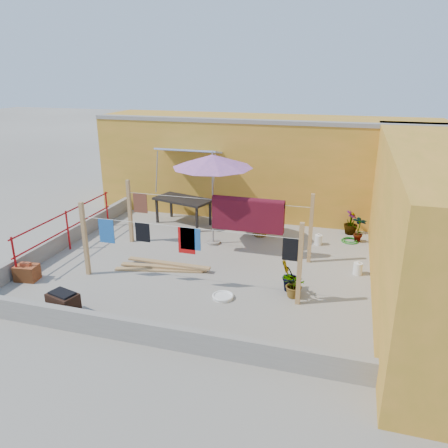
{
  "coord_description": "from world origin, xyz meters",
  "views": [
    {
      "loc": [
        3.3,
        -9.59,
        4.64
      ],
      "look_at": [
        0.39,
        0.3,
        0.99
      ],
      "focal_mm": 35.0,
      "sensor_mm": 36.0,
      "label": 1
    }
  ],
  "objects_px": {
    "outdoor_table": "(183,201)",
    "plant_back_a": "(262,222)",
    "green_hose": "(350,240)",
    "brazier": "(64,304)",
    "white_basin": "(223,296)",
    "water_jug_a": "(358,269)",
    "water_jug_b": "(318,240)",
    "brick_stack": "(27,272)",
    "patio_umbrella": "(213,162)"
  },
  "relations": [
    {
      "from": "water_jug_a",
      "to": "water_jug_b",
      "type": "bearing_deg",
      "value": 123.0
    },
    {
      "from": "water_jug_b",
      "to": "plant_back_a",
      "type": "distance_m",
      "value": 1.72
    },
    {
      "from": "water_jug_b",
      "to": "brazier",
      "type": "bearing_deg",
      "value": -130.69
    },
    {
      "from": "patio_umbrella",
      "to": "green_hose",
      "type": "height_order",
      "value": "patio_umbrella"
    },
    {
      "from": "water_jug_b",
      "to": "green_hose",
      "type": "distance_m",
      "value": 0.99
    },
    {
      "from": "patio_umbrella",
      "to": "white_basin",
      "type": "height_order",
      "value": "patio_umbrella"
    },
    {
      "from": "outdoor_table",
      "to": "white_basin",
      "type": "bearing_deg",
      "value": -58.91
    },
    {
      "from": "water_jug_a",
      "to": "water_jug_b",
      "type": "distance_m",
      "value": 1.96
    },
    {
      "from": "brazier",
      "to": "water_jug_a",
      "type": "bearing_deg",
      "value": 32.84
    },
    {
      "from": "outdoor_table",
      "to": "brazier",
      "type": "xyz_separation_m",
      "value": [
        -0.25,
        -5.84,
        -0.5
      ]
    },
    {
      "from": "outdoor_table",
      "to": "water_jug_a",
      "type": "bearing_deg",
      "value": -22.7
    },
    {
      "from": "brick_stack",
      "to": "water_jug_b",
      "type": "bearing_deg",
      "value": 33.17
    },
    {
      "from": "brick_stack",
      "to": "white_basin",
      "type": "height_order",
      "value": "brick_stack"
    },
    {
      "from": "outdoor_table",
      "to": "plant_back_a",
      "type": "bearing_deg",
      "value": -7.33
    },
    {
      "from": "brick_stack",
      "to": "water_jug_b",
      "type": "distance_m",
      "value": 7.55
    },
    {
      "from": "brick_stack",
      "to": "green_hose",
      "type": "relative_size",
      "value": 1.14
    },
    {
      "from": "brazier",
      "to": "water_jug_a",
      "type": "height_order",
      "value": "brazier"
    },
    {
      "from": "brick_stack",
      "to": "white_basin",
      "type": "relative_size",
      "value": 1.17
    },
    {
      "from": "outdoor_table",
      "to": "brick_stack",
      "type": "distance_m",
      "value": 5.17
    },
    {
      "from": "white_basin",
      "to": "green_hose",
      "type": "bearing_deg",
      "value": 58.59
    },
    {
      "from": "plant_back_a",
      "to": "green_hose",
      "type": "bearing_deg",
      "value": 5.5
    },
    {
      "from": "outdoor_table",
      "to": "plant_back_a",
      "type": "relative_size",
      "value": 2.3
    },
    {
      "from": "white_basin",
      "to": "green_hose",
      "type": "xyz_separation_m",
      "value": [
        2.55,
        4.17,
        -0.01
      ]
    },
    {
      "from": "white_basin",
      "to": "green_hose",
      "type": "distance_m",
      "value": 4.89
    },
    {
      "from": "brazier",
      "to": "water_jug_b",
      "type": "distance_m",
      "value": 6.93
    },
    {
      "from": "water_jug_b",
      "to": "green_hose",
      "type": "height_order",
      "value": "water_jug_b"
    },
    {
      "from": "brazier",
      "to": "plant_back_a",
      "type": "relative_size",
      "value": 0.79
    },
    {
      "from": "brazier",
      "to": "green_hose",
      "type": "height_order",
      "value": "brazier"
    },
    {
      "from": "plant_back_a",
      "to": "outdoor_table",
      "type": "bearing_deg",
      "value": 172.67
    },
    {
      "from": "patio_umbrella",
      "to": "plant_back_a",
      "type": "relative_size",
      "value": 3.05
    },
    {
      "from": "outdoor_table",
      "to": "brick_stack",
      "type": "relative_size",
      "value": 3.57
    },
    {
      "from": "water_jug_a",
      "to": "plant_back_a",
      "type": "relative_size",
      "value": 0.39
    },
    {
      "from": "water_jug_b",
      "to": "plant_back_a",
      "type": "relative_size",
      "value": 0.39
    },
    {
      "from": "patio_umbrella",
      "to": "white_basin",
      "type": "distance_m",
      "value": 3.9
    },
    {
      "from": "brazier",
      "to": "plant_back_a",
      "type": "distance_m",
      "value": 6.19
    },
    {
      "from": "patio_umbrella",
      "to": "white_basin",
      "type": "xyz_separation_m",
      "value": [
        1.16,
        -2.94,
        -2.29
      ]
    },
    {
      "from": "brazier",
      "to": "water_jug_b",
      "type": "height_order",
      "value": "brazier"
    },
    {
      "from": "green_hose",
      "to": "water_jug_a",
      "type": "bearing_deg",
      "value": -84.21
    },
    {
      "from": "patio_umbrella",
      "to": "brick_stack",
      "type": "bearing_deg",
      "value": -135.6
    },
    {
      "from": "patio_umbrella",
      "to": "white_basin",
      "type": "relative_size",
      "value": 5.57
    },
    {
      "from": "outdoor_table",
      "to": "brazier",
      "type": "bearing_deg",
      "value": -92.43
    },
    {
      "from": "brazier",
      "to": "white_basin",
      "type": "xyz_separation_m",
      "value": [
        2.82,
        1.57,
        -0.22
      ]
    },
    {
      "from": "white_basin",
      "to": "green_hose",
      "type": "height_order",
      "value": "white_basin"
    },
    {
      "from": "white_basin",
      "to": "green_hose",
      "type": "relative_size",
      "value": 0.97
    },
    {
      "from": "water_jug_a",
      "to": "green_hose",
      "type": "height_order",
      "value": "water_jug_a"
    },
    {
      "from": "brick_stack",
      "to": "water_jug_a",
      "type": "height_order",
      "value": "brick_stack"
    },
    {
      "from": "brazier",
      "to": "outdoor_table",
      "type": "bearing_deg",
      "value": 87.57
    },
    {
      "from": "green_hose",
      "to": "patio_umbrella",
      "type": "bearing_deg",
      "value": -161.58
    },
    {
      "from": "water_jug_a",
      "to": "white_basin",
      "type": "bearing_deg",
      "value": -143.72
    },
    {
      "from": "water_jug_a",
      "to": "water_jug_b",
      "type": "xyz_separation_m",
      "value": [
        -1.07,
        1.65,
        -0.0
      ]
    }
  ]
}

